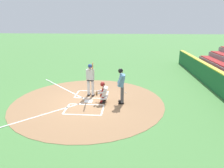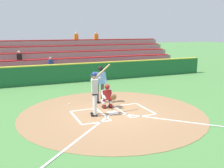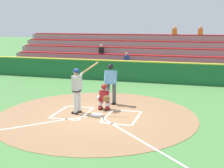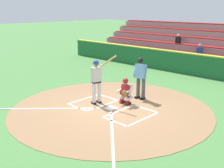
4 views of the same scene
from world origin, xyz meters
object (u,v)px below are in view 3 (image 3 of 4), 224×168
Objects in this scene: batter at (77,87)px; plate_umpire at (111,81)px; baseball at (81,100)px; catcher at (104,96)px.

batter reaches higher than plate_umpire.
baseball is at bearing -8.24° from plate_umpire.
plate_umpire is at bearing -90.44° from catcher.
plate_umpire reaches higher than baseball.
plate_umpire is (-0.01, -0.96, 0.49)m from catcher.
plate_umpire is (-0.90, -1.77, -0.02)m from batter.
batter reaches higher than baseball.
batter is at bearing 42.23° from catcher.
baseball is at bearing -72.34° from batter.
catcher is 2.01m from baseball.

